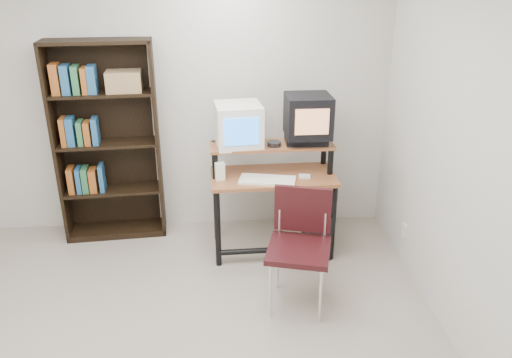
{
  "coord_description": "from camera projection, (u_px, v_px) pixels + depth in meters",
  "views": [
    {
      "loc": [
        0.47,
        -2.55,
        2.4
      ],
      "look_at": [
        0.7,
        1.1,
        0.84
      ],
      "focal_mm": 35.0,
      "sensor_mm": 36.0,
      "label": 1
    }
  ],
  "objects": [
    {
      "name": "back_wall",
      "position": [
        174.0,
        97.0,
        4.58
      ],
      "size": [
        4.0,
        0.01,
        2.6
      ],
      "primitive_type": "cube",
      "color": "beige",
      "rests_on": "floor"
    },
    {
      "name": "right_wall",
      "position": [
        494.0,
        175.0,
        2.86
      ],
      "size": [
        0.01,
        4.0,
        2.6
      ],
      "primitive_type": "cube",
      "color": "beige",
      "rests_on": "floor"
    },
    {
      "name": "computer_desk",
      "position": [
        273.0,
        181.0,
        4.37
      ],
      "size": [
        1.1,
        0.58,
        0.98
      ],
      "rotation": [
        0.0,
        0.0,
        0.04
      ],
      "color": "#955730",
      "rests_on": "floor"
    },
    {
      "name": "crt_monitor",
      "position": [
        238.0,
        125.0,
        4.27
      ],
      "size": [
        0.43,
        0.43,
        0.36
      ],
      "rotation": [
        0.0,
        0.0,
        0.12
      ],
      "color": "white",
      "rests_on": "computer_desk"
    },
    {
      "name": "vcr",
      "position": [
        306.0,
        140.0,
        4.36
      ],
      "size": [
        0.37,
        0.27,
        0.08
      ],
      "primitive_type": "cube",
      "rotation": [
        0.0,
        0.0,
        -0.02
      ],
      "color": "black",
      "rests_on": "computer_desk"
    },
    {
      "name": "crt_tv",
      "position": [
        308.0,
        116.0,
        4.26
      ],
      "size": [
        0.39,
        0.39,
        0.36
      ],
      "rotation": [
        0.0,
        0.0,
        0.02
      ],
      "color": "black",
      "rests_on": "vcr"
    },
    {
      "name": "cd_spindle",
      "position": [
        274.0,
        145.0,
        4.28
      ],
      "size": [
        0.15,
        0.15,
        0.05
      ],
      "primitive_type": "cylinder",
      "rotation": [
        0.0,
        0.0,
        0.27
      ],
      "color": "#26262B",
      "rests_on": "computer_desk"
    },
    {
      "name": "keyboard",
      "position": [
        267.0,
        181.0,
        4.21
      ],
      "size": [
        0.5,
        0.3,
        0.03
      ],
      "primitive_type": "cube",
      "rotation": [
        0.0,
        0.0,
        -0.21
      ],
      "color": "white",
      "rests_on": "computer_desk"
    },
    {
      "name": "mousepad",
      "position": [
        305.0,
        179.0,
        4.28
      ],
      "size": [
        0.25,
        0.21,
        0.01
      ],
      "primitive_type": "cube",
      "rotation": [
        0.0,
        0.0,
        -0.15
      ],
      "color": "black",
      "rests_on": "computer_desk"
    },
    {
      "name": "mouse",
      "position": [
        304.0,
        177.0,
        4.27
      ],
      "size": [
        0.11,
        0.07,
        0.03
      ],
      "primitive_type": "cube",
      "rotation": [
        0.0,
        0.0,
        -0.12
      ],
      "color": "white",
      "rests_on": "mousepad"
    },
    {
      "name": "desk_speaker",
      "position": [
        220.0,
        172.0,
        4.22
      ],
      "size": [
        0.09,
        0.09,
        0.17
      ],
      "primitive_type": "cube",
      "rotation": [
        0.0,
        0.0,
        0.22
      ],
      "color": "white",
      "rests_on": "computer_desk"
    },
    {
      "name": "pc_tower",
      "position": [
        316.0,
        228.0,
        4.54
      ],
      "size": [
        0.21,
        0.45,
        0.42
      ],
      "primitive_type": "cube",
      "rotation": [
        0.0,
        0.0,
        -0.02
      ],
      "color": "black",
      "rests_on": "floor"
    },
    {
      "name": "school_chair",
      "position": [
        300.0,
        236.0,
        3.7
      ],
      "size": [
        0.55,
        0.55,
        0.9
      ],
      "rotation": [
        0.0,
        0.0,
        -0.25
      ],
      "color": "black",
      "rests_on": "floor"
    },
    {
      "name": "bookshelf",
      "position": [
        108.0,
        140.0,
        4.55
      ],
      "size": [
        0.95,
        0.39,
        1.84
      ],
      "rotation": [
        0.0,
        0.0,
        0.09
      ],
      "color": "black",
      "rests_on": "floor"
    },
    {
      "name": "wall_outlet",
      "position": [
        404.0,
        231.0,
        4.3
      ],
      "size": [
        0.02,
        0.08,
        0.12
      ],
      "primitive_type": "cube",
      "color": "beige",
      "rests_on": "right_wall"
    }
  ]
}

